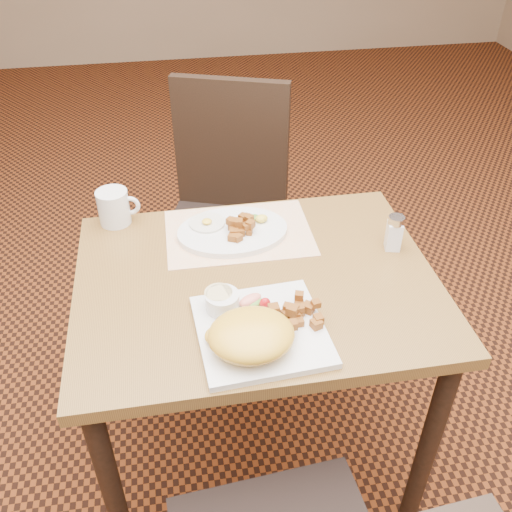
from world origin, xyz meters
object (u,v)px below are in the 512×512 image
object	(u,v)px
chair_far	(226,204)
coffee_mug	(114,207)
plate_oval	(233,231)
salt_shaker	(394,232)
plate_square	(261,331)
table	(257,310)

from	to	relation	value
chair_far	coffee_mug	world-z (taller)	chair_far
plate_oval	chair_far	bearing A→B (deg)	85.58
chair_far	plate_oval	world-z (taller)	chair_far
salt_shaker	plate_square	bearing A→B (deg)	-147.36
chair_far	plate_oval	size ratio (longest dim) A/B	3.19
plate_square	coffee_mug	bearing A→B (deg)	122.80
coffee_mug	plate_oval	bearing A→B (deg)	-20.34
table	salt_shaker	distance (m)	0.42
table	chair_far	bearing A→B (deg)	89.59
plate_square	table	bearing A→B (deg)	83.24
chair_far	coffee_mug	bearing A→B (deg)	66.28
coffee_mug	plate_square	bearing A→B (deg)	-57.20
chair_far	salt_shaker	size ratio (longest dim) A/B	9.70
chair_far	plate_square	world-z (taller)	chair_far
chair_far	plate_square	size ratio (longest dim) A/B	3.46
plate_oval	coffee_mug	xyz separation A→B (m)	(-0.32, 0.12, 0.04)
table	coffee_mug	world-z (taller)	coffee_mug
chair_far	plate_oval	distance (m)	0.54
chair_far	salt_shaker	bearing A→B (deg)	140.36
plate_oval	salt_shaker	bearing A→B (deg)	-18.01
chair_far	plate_oval	xyz separation A→B (m)	(-0.04, -0.49, 0.22)
chair_far	plate_oval	bearing A→B (deg)	105.20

